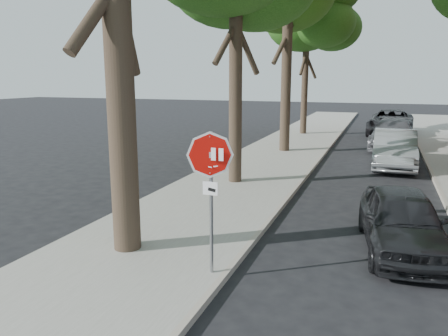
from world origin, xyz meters
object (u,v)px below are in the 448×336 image
(car_d, at_px, (391,122))
(car_c, at_px, (393,134))
(tree_far, at_px, (307,18))
(car_a, at_px, (402,221))
(car_b, at_px, (394,149))
(stop_sign, at_px, (211,176))

(car_d, bearing_deg, car_c, -86.14)
(tree_far, xyz_separation_m, car_a, (5.32, -18.48, -6.55))
(car_b, xyz_separation_m, car_c, (0.00, 5.22, -0.01))
(car_b, distance_m, car_d, 11.01)
(stop_sign, xyz_separation_m, car_d, (3.26, 23.04, -1.15))
(tree_far, relative_size, car_d, 1.62)
(tree_far, relative_size, car_c, 1.79)
(car_a, distance_m, car_d, 20.38)
(stop_sign, relative_size, car_a, 0.67)
(tree_far, bearing_deg, car_b, -59.70)
(tree_far, distance_m, car_b, 12.36)
(car_b, bearing_deg, car_c, 89.95)
(car_a, bearing_deg, car_b, 82.45)
(tree_far, height_order, car_d, tree_far)
(car_c, distance_m, car_d, 5.79)
(car_a, xyz_separation_m, car_d, (-0.04, 20.38, 0.14))
(stop_sign, xyz_separation_m, car_b, (3.30, 12.03, -1.18))
(stop_sign, bearing_deg, car_a, 38.84)
(car_b, bearing_deg, stop_sign, -105.39)
(tree_far, distance_m, car_c, 9.23)
(stop_sign, height_order, car_c, stop_sign)
(stop_sign, distance_m, car_b, 12.53)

